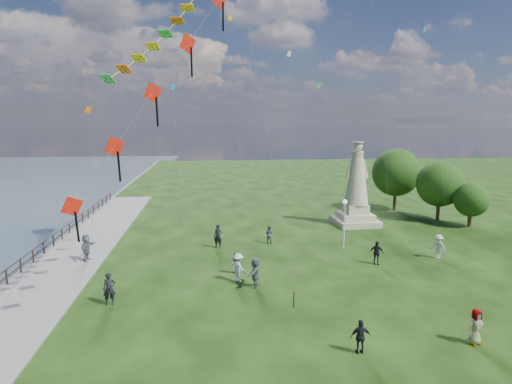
{
  "coord_description": "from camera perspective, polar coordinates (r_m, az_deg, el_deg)",
  "views": [
    {
      "loc": [
        -3.87,
        -18.31,
        9.93
      ],
      "look_at": [
        -1.0,
        8.0,
        5.5
      ],
      "focal_mm": 30.0,
      "sensor_mm": 36.0,
      "label": 1
    }
  ],
  "objects": [
    {
      "name": "red_kite_train",
      "position": [
        23.12,
        -11.71,
        14.96
      ],
      "size": [
        12.54,
        9.35,
        19.67
      ],
      "color": "black",
      "rests_on": "ground"
    },
    {
      "name": "person_8",
      "position": [
        34.0,
        23.13,
        -6.7
      ],
      "size": [
        1.14,
        1.28,
        1.78
      ],
      "primitive_type": "imported",
      "rotation": [
        0.0,
        0.0,
        -0.97
      ],
      "color": "silver",
      "rests_on": "ground"
    },
    {
      "name": "person_6",
      "position": [
        33.94,
        -5.08,
        -5.89
      ],
      "size": [
        0.79,
        0.63,
        1.89
      ],
      "primitive_type": "imported",
      "rotation": [
        0.0,
        0.0,
        -0.29
      ],
      "color": "black",
      "rests_on": "ground"
    },
    {
      "name": "person_5",
      "position": [
        32.83,
        -21.65,
        -7.04
      ],
      "size": [
        1.07,
        1.89,
        1.92
      ],
      "primitive_type": "imported",
      "rotation": [
        0.0,
        0.0,
        1.39
      ],
      "color": "#595960",
      "rests_on": "ground"
    },
    {
      "name": "person_1",
      "position": [
        28.3,
        -2.66,
        -9.46
      ],
      "size": [
        0.78,
        0.84,
        1.47
      ],
      "primitive_type": "imported",
      "rotation": [
        0.0,
        0.0,
        -0.93
      ],
      "color": "#595960",
      "rests_on": "ground"
    },
    {
      "name": "person_4",
      "position": [
        22.31,
        27.23,
        -15.69
      ],
      "size": [
        0.9,
        0.67,
        1.65
      ],
      "primitive_type": "imported",
      "rotation": [
        0.0,
        0.0,
        0.24
      ],
      "color": "#595960",
      "rests_on": "ground"
    },
    {
      "name": "small_kites",
      "position": [
        42.1,
        4.09,
        15.67
      ],
      "size": [
        31.88,
        14.94,
        28.94
      ],
      "color": "teal",
      "rests_on": "ground"
    },
    {
      "name": "waterfront",
      "position": [
        31.21,
        -27.67,
        -10.3
      ],
      "size": [
        200.0,
        200.0,
        1.51
      ],
      "color": "#354750",
      "rests_on": "ground"
    },
    {
      "name": "tree_row",
      "position": [
        47.95,
        20.85,
        1.62
      ],
      "size": [
        8.09,
        12.21,
        6.91
      ],
      "color": "#382314",
      "rests_on": "ground"
    },
    {
      "name": "person_2",
      "position": [
        27.04,
        -2.4,
        -10.02
      ],
      "size": [
        1.2,
        1.27,
        1.79
      ],
      "primitive_type": "imported",
      "rotation": [
        0.0,
        0.0,
        2.26
      ],
      "color": "silver",
      "rests_on": "ground"
    },
    {
      "name": "person_7",
      "position": [
        35.17,
        1.73,
        -5.66
      ],
      "size": [
        0.84,
        0.71,
        1.47
      ],
      "primitive_type": "imported",
      "rotation": [
        0.0,
        0.0,
        2.69
      ],
      "color": "#595960",
      "rests_on": "ground"
    },
    {
      "name": "lamppost",
      "position": [
        33.8,
        11.73,
        -2.81
      ],
      "size": [
        0.36,
        0.36,
        3.93
      ],
      "color": "silver",
      "rests_on": "ground"
    },
    {
      "name": "person_3",
      "position": [
        19.89,
        13.78,
        -18.23
      ],
      "size": [
        0.91,
        0.49,
        1.52
      ],
      "primitive_type": "imported",
      "rotation": [
        0.0,
        0.0,
        3.1
      ],
      "color": "black",
      "rests_on": "ground"
    },
    {
      "name": "statue",
      "position": [
        41.98,
        13.2,
        -0.24
      ],
      "size": [
        4.1,
        4.1,
        7.97
      ],
      "rotation": [
        0.0,
        0.0,
        0.05
      ],
      "color": "#C2B393",
      "rests_on": "ground"
    },
    {
      "name": "person_11",
      "position": [
        26.18,
        -0.13,
        -10.68
      ],
      "size": [
        1.18,
        1.8,
        1.79
      ],
      "primitive_type": "imported",
      "rotation": [
        0.0,
        0.0,
        4.41
      ],
      "color": "#595960",
      "rests_on": "ground"
    },
    {
      "name": "person_0",
      "position": [
        25.1,
        -18.97,
        -12.1
      ],
      "size": [
        0.75,
        0.58,
        1.81
      ],
      "primitive_type": "imported",
      "rotation": [
        0.0,
        0.0,
        0.24
      ],
      "color": "black",
      "rests_on": "ground"
    },
    {
      "name": "person_9",
      "position": [
        31.25,
        15.76,
        -7.8
      ],
      "size": [
        1.07,
        0.74,
        1.65
      ],
      "primitive_type": "imported",
      "rotation": [
        0.0,
        0.0,
        -0.28
      ],
      "color": "black",
      "rests_on": "ground"
    }
  ]
}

